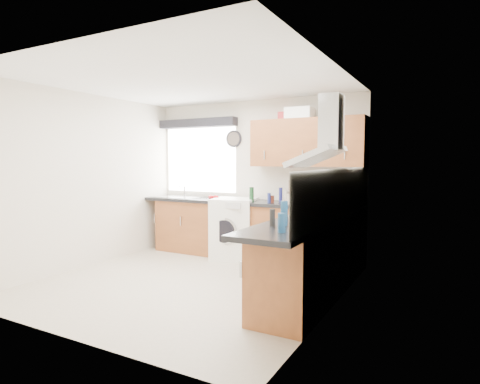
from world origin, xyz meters
The scene contains 37 objects.
ground_plane centered at (0.00, 0.00, 0.00)m, with size 3.60×3.60×0.00m, color beige.
ceiling centered at (0.00, 0.00, 2.50)m, with size 3.60×3.60×0.02m, color white.
wall_back centered at (0.00, 1.80, 1.25)m, with size 3.60×0.02×2.50m, color silver.
wall_front centered at (0.00, -1.80, 1.25)m, with size 3.60×0.02×2.50m, color silver.
wall_left centered at (-1.80, 0.00, 1.25)m, with size 0.02×3.60×2.50m, color silver.
wall_right centered at (1.80, 0.00, 1.25)m, with size 0.02×3.60×2.50m, color silver.
window centered at (-1.05, 1.79, 1.55)m, with size 1.40×0.02×1.10m, color white.
window_blind centered at (-1.05, 1.70, 2.18)m, with size 1.50×0.18×0.14m, color black.
splashback centered at (1.79, 0.30, 1.18)m, with size 0.01×3.00×0.54m, color white.
base_cab_back centered at (-0.10, 1.51, 0.43)m, with size 3.00×0.58×0.86m, color brown.
base_cab_corner centered at (1.50, 1.50, 0.43)m, with size 0.60×0.60×0.86m, color brown.
base_cab_right centered at (1.51, 0.15, 0.43)m, with size 0.58×2.10×0.86m, color brown.
worktop_back centered at (0.00, 1.50, 0.89)m, with size 3.60×0.62×0.05m, color black.
worktop_right centered at (1.50, 0.00, 0.89)m, with size 0.62×2.42×0.05m, color black.
sink centered at (-1.33, 1.50, 0.95)m, with size 0.84×0.46×0.10m, color #B0B4B7, non-canonical shape.
oven centered at (1.50, 0.30, 0.42)m, with size 0.56×0.58×0.85m, color black.
hob_plate centered at (1.50, 0.30, 0.92)m, with size 0.52×0.52×0.01m, color #B0B4B7.
extractor_hood centered at (1.60, 0.30, 1.77)m, with size 0.52×0.78×0.66m, color #B0B4B7, non-canonical shape.
upper_cabinets centered at (0.95, 1.62, 1.80)m, with size 1.70×0.35×0.70m, color brown.
washing_machine centered at (-0.15, 1.40, 0.47)m, with size 0.65×0.62×0.95m, color white.
wall_clock centered at (-0.37, 1.76, 1.90)m, with size 0.28×0.28×0.04m, color black.
casserole centered at (0.84, 1.59, 2.23)m, with size 0.38×0.28×0.16m, color white.
storage_box centered at (0.62, 1.72, 2.21)m, with size 0.27×0.22×0.12m, color #C63236.
utensil_pot centered at (0.80, 1.35, 0.98)m, with size 0.10×0.10×0.14m, color tan.
kitchen_roll centered at (1.35, 0.59, 1.03)m, with size 0.11×0.11×0.25m, color white.
tomato_cluster centered at (-0.54, 1.40, 0.95)m, with size 0.16×0.16×0.07m, color #B2070C, non-canonical shape.
jar_0 centered at (0.69, 1.47, 1.00)m, with size 0.07×0.07×0.19m, color #AB9F92.
jar_1 centered at (0.53, 1.65, 1.02)m, with size 0.05×0.05×0.21m, color navy.
jar_2 centered at (0.91, 1.48, 1.02)m, with size 0.06×0.06×0.22m, color #591E12.
jar_3 centered at (0.48, 1.41, 0.96)m, with size 0.08×0.08×0.11m, color #511E11.
jar_4 centered at (0.47, 1.35, 0.98)m, with size 0.05×0.05×0.15m, color navy.
jar_5 centered at (0.97, 1.63, 0.96)m, with size 0.07×0.07×0.11m, color #3C2E21.
jar_6 centered at (0.17, 1.36, 1.02)m, with size 0.07×0.07×0.23m, color #153C1C.
bottle_0 centered at (1.45, -0.47, 1.03)m, with size 0.07×0.07×0.24m, color navy.
bottle_1 centered at (1.58, -0.83, 1.00)m, with size 0.07×0.07×0.17m, color navy.
bottle_2 centered at (1.52, -0.43, 1.01)m, with size 0.05×0.05×0.19m, color #1D668D.
bottle_3 centered at (1.37, -0.57, 0.99)m, with size 0.05×0.05×0.17m, color black.
Camera 1 is at (2.91, -4.04, 1.53)m, focal length 30.00 mm.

